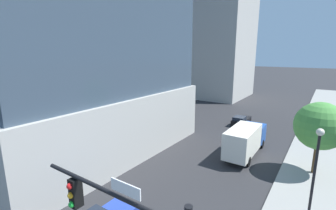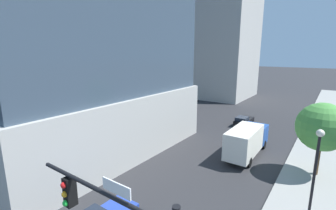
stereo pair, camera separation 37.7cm
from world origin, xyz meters
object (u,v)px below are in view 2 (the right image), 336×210
(street_lamp, at_px, (316,164))
(box_truck, at_px, (247,140))
(construction_building, at_px, (223,34))
(street_tree, at_px, (322,127))
(car_black, at_px, (244,121))

(street_lamp, distance_m, box_truck, 10.48)
(construction_building, bearing_deg, box_truck, -62.65)
(construction_building, relative_size, box_truck, 4.47)
(street_lamp, xyz_separation_m, box_truck, (-6.36, 7.99, -2.34))
(street_lamp, height_order, box_truck, street_lamp)
(construction_building, xyz_separation_m, box_truck, (16.39, -31.68, -13.12))
(street_tree, xyz_separation_m, box_truck, (-6.24, 0.54, -2.66))
(car_black, bearing_deg, street_tree, -47.97)
(construction_building, relative_size, street_lamp, 5.75)
(street_lamp, distance_m, street_tree, 7.46)
(street_tree, height_order, car_black, street_tree)
(street_lamp, bearing_deg, box_truck, 128.51)
(construction_building, distance_m, car_black, 28.50)
(street_tree, distance_m, car_black, 15.29)
(construction_building, height_order, street_lamp, construction_building)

